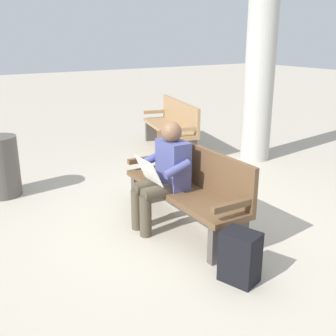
# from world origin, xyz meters

# --- Properties ---
(ground_plane) EXTENTS (40.00, 40.00, 0.00)m
(ground_plane) POSITION_xyz_m (0.00, 0.00, 0.00)
(ground_plane) COLOR #B7AD99
(bench_near) EXTENTS (1.81, 0.53, 0.90)m
(bench_near) POSITION_xyz_m (-0.00, -0.07, 0.46)
(bench_near) COLOR brown
(bench_near) RESTS_ON ground
(person_seated) EXTENTS (0.58, 0.58, 1.18)m
(person_seated) POSITION_xyz_m (0.13, 0.16, 0.63)
(person_seated) COLOR #474C84
(person_seated) RESTS_ON ground
(backpack) EXTENTS (0.37, 0.34, 0.46)m
(backpack) POSITION_xyz_m (-1.14, 0.18, 0.23)
(backpack) COLOR black
(backpack) RESTS_ON ground
(bench_far) EXTENTS (1.86, 0.90, 0.90)m
(bench_far) POSITION_xyz_m (2.78, -1.68, 0.46)
(bench_far) COLOR #9E7A51
(bench_far) RESTS_ON ground
(support_pillar) EXTENTS (0.49, 0.49, 3.88)m
(support_pillar) POSITION_xyz_m (1.54, -2.57, 1.94)
(support_pillar) COLOR #B2AFA8
(support_pillar) RESTS_ON ground
(trash_bin) EXTENTS (0.47, 0.47, 0.80)m
(trash_bin) POSITION_xyz_m (2.08, 1.47, 0.40)
(trash_bin) COLOR #514C47
(trash_bin) RESTS_ON ground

